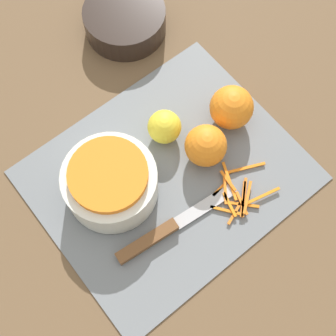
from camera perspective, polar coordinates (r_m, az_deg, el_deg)
The scene contains 9 objects.
ground_plane at distance 0.84m, azimuth 0.00°, elevation -0.92°, with size 4.00×4.00×0.00m, color brown.
cutting_board at distance 0.84m, azimuth 0.00°, elevation -0.85°, with size 0.45×0.38×0.01m.
bowl_speckled at distance 0.79m, azimuth -7.04°, elevation -1.70°, with size 0.16×0.16×0.08m.
bowl_dark at distance 0.98m, azimuth -5.28°, elevation 17.51°, with size 0.16×0.16×0.05m.
knife at distance 0.79m, azimuth -1.21°, elevation -8.12°, with size 0.24×0.05×0.02m.
orange_left at distance 0.85m, azimuth 7.75°, elevation 7.33°, with size 0.08×0.08×0.08m.
orange_right at distance 0.82m, azimuth 4.62°, elevation 2.73°, with size 0.07×0.07×0.07m.
lemon at distance 0.84m, azimuth -0.44°, elevation 5.05°, with size 0.06×0.06×0.06m.
peel_pile at distance 0.83m, azimuth 8.61°, elevation -3.20°, with size 0.13×0.10×0.01m.
Camera 1 is at (-0.19, -0.24, 0.78)m, focal length 50.00 mm.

